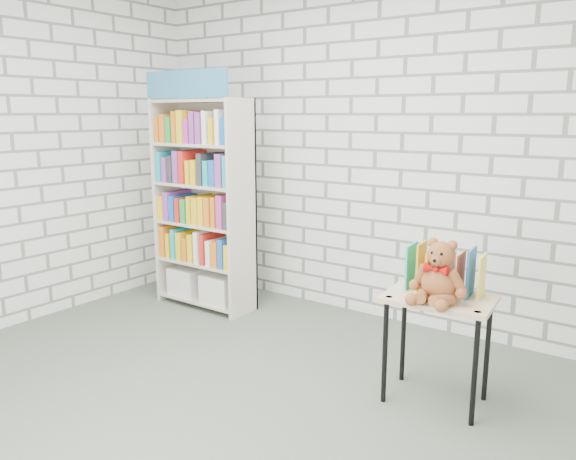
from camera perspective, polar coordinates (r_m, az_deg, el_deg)
The scene contains 6 objects.
ground at distance 3.45m, azimuth -7.98°, elevation -17.81°, with size 4.50×4.50×0.00m, color #4E584B.
room_shell at distance 3.00m, azimuth -8.97°, elevation 13.34°, with size 4.52×4.02×2.81m.
bookshelf at distance 4.95m, azimuth -8.54°, elevation 2.74°, with size 0.91×0.35×2.04m.
display_table at distance 3.41m, azimuth 15.04°, elevation -7.99°, with size 0.65×0.47×0.66m.
table_books at distance 3.44m, azimuth 15.68°, elevation -4.05°, with size 0.44×0.22×0.25m.
teddy_bear at distance 3.25m, azimuth 15.05°, elevation -4.64°, with size 0.33×0.31×0.36m.
Camera 1 is at (2.10, -2.15, 1.69)m, focal length 35.00 mm.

